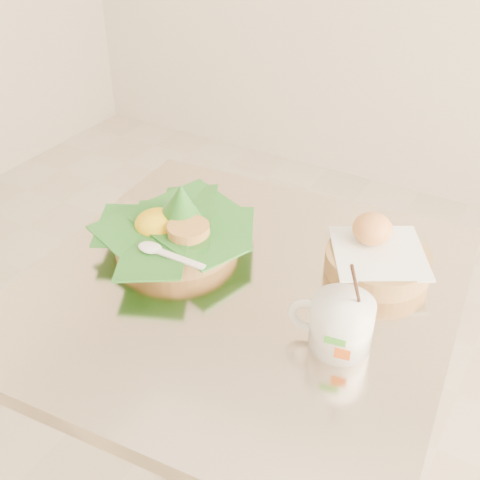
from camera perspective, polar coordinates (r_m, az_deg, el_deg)
The scene contains 4 objects.
cafe_table at distance 1.16m, azimuth -0.07°, elevation -12.82°, with size 0.76×0.76×0.75m.
rice_basket at distance 1.09m, azimuth -6.17°, elevation 1.18°, with size 0.28×0.28×0.14m.
bread_basket at distance 1.06m, azimuth 12.83°, elevation -1.45°, with size 0.21×0.21×0.09m.
coffee_mug at distance 0.89m, azimuth 9.44°, elevation -7.73°, with size 0.13×0.10×0.16m.
Camera 1 is at (0.50, -0.70, 1.38)m, focal length 45.00 mm.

